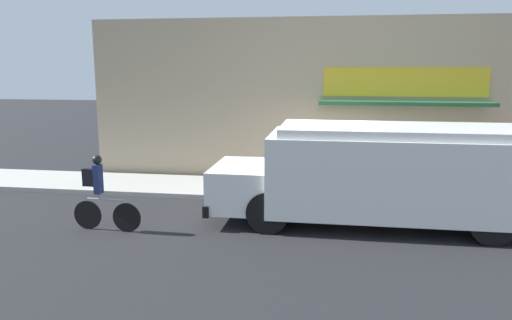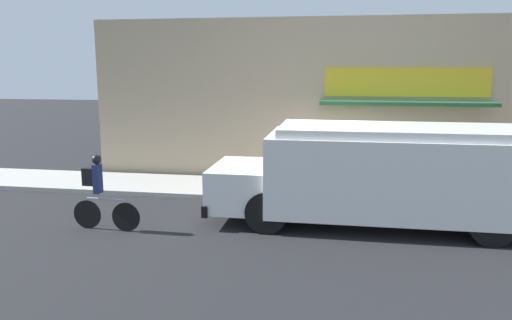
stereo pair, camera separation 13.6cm
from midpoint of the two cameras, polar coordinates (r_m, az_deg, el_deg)
ground_plane at (r=12.32m, az=7.65°, el=-5.09°), size 70.00×70.00×0.00m
sidewalk at (r=13.36m, az=7.83°, el=-3.59°), size 28.00×2.18×0.12m
storefront at (r=14.32m, az=8.61°, el=6.63°), size 13.72×0.88×4.68m
school_bus at (r=10.79m, az=15.18°, el=-1.46°), size 6.91×2.69×2.11m
cyclist at (r=10.68m, az=-17.06°, el=-3.66°), size 1.48×0.21×1.57m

